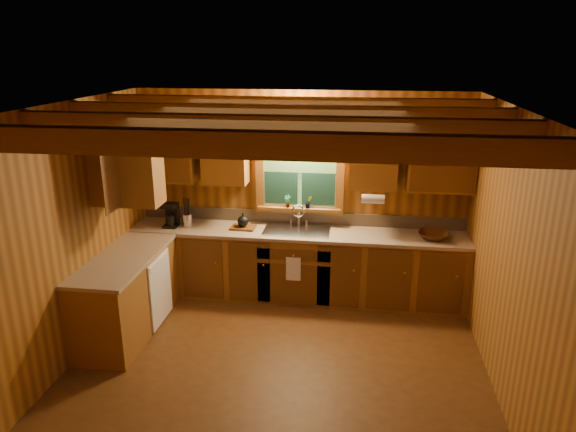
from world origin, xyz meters
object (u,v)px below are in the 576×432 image
(wicker_basket, at_px, (433,235))
(cutting_board, at_px, (243,228))
(coffee_maker, at_px, (171,215))
(sink, at_px, (297,234))

(wicker_basket, bearing_deg, cutting_board, 178.94)
(coffee_maker, height_order, cutting_board, coffee_maker)
(sink, xyz_separation_m, wicker_basket, (1.65, -0.07, 0.09))
(coffee_maker, relative_size, cutting_board, 1.00)
(cutting_board, bearing_deg, coffee_maker, -176.64)
(cutting_board, distance_m, wicker_basket, 2.34)
(coffee_maker, bearing_deg, cutting_board, 2.16)
(coffee_maker, xyz_separation_m, wicker_basket, (3.26, -0.02, -0.10))
(sink, distance_m, cutting_board, 0.69)
(coffee_maker, height_order, wicker_basket, coffee_maker)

